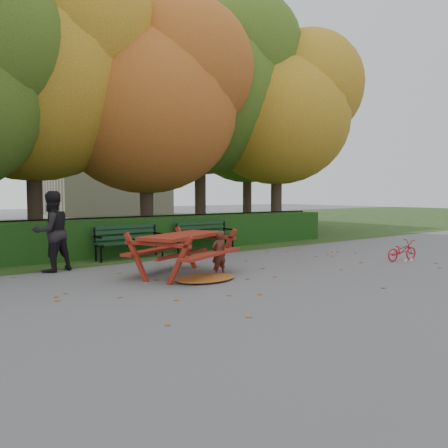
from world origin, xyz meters
TOP-DOWN VIEW (x-y plane):
  - ground at (0.00, 0.00)m, footprint 90.00×90.00m
  - grass_strip at (0.00, 14.00)m, footprint 90.00×90.00m
  - building_right at (8.00, 28.00)m, footprint 9.00×6.00m
  - hedge at (0.00, 4.50)m, footprint 13.00×0.90m
  - iron_fence at (0.00, 5.30)m, footprint 14.00×0.04m
  - tree_b at (-2.44, 6.75)m, footprint 6.72×6.40m
  - tree_c at (0.83, 5.96)m, footprint 6.30×6.00m
  - tree_d at (3.88, 7.23)m, footprint 7.14×6.80m
  - tree_e at (6.52, 5.77)m, footprint 6.09×5.80m
  - tree_g at (8.33, 9.76)m, footprint 6.30×6.00m
  - bench_left at (-1.30, 3.70)m, footprint 1.80×0.57m
  - bench_right at (1.10, 3.70)m, footprint 1.80×0.57m
  - picnic_table at (-1.40, 0.80)m, footprint 2.52×2.33m
  - leaf_pile at (-1.31, 0.11)m, footprint 1.48×1.21m
  - leaf_scatter at (0.00, 0.30)m, footprint 9.00×5.70m
  - child at (-0.82, 0.34)m, footprint 0.35×0.23m
  - adult at (-3.45, 2.90)m, footprint 1.02×0.89m
  - bicycle at (4.10, -0.81)m, footprint 1.04×0.50m

SIDE VIEW (x-z plane):
  - ground at x=0.00m, z-range 0.00..0.00m
  - grass_strip at x=0.00m, z-range 0.01..0.01m
  - leaf_scatter at x=0.00m, z-range 0.00..0.01m
  - leaf_pile at x=-1.31m, z-range 0.00..0.09m
  - bicycle at x=4.10m, z-range 0.00..0.52m
  - child at x=-0.82m, z-range 0.00..0.93m
  - hedge at x=0.00m, z-range 0.00..1.00m
  - bench_left at x=-1.30m, z-range 0.08..0.96m
  - bench_right at x=1.10m, z-range 0.08..0.96m
  - iron_fence at x=0.00m, z-range 0.03..1.05m
  - picnic_table at x=-1.40m, z-range 0.18..1.17m
  - adult at x=-3.45m, z-range 0.00..1.76m
  - tree_c at x=0.83m, z-range 0.82..8.82m
  - tree_e at x=6.52m, z-range 1.01..9.16m
  - tree_g at x=8.33m, z-range 1.10..9.65m
  - tree_b at x=-2.44m, z-range 1.01..9.80m
  - tree_d at x=3.88m, z-range 1.19..10.77m
  - building_right at x=8.00m, z-range 0.00..12.00m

